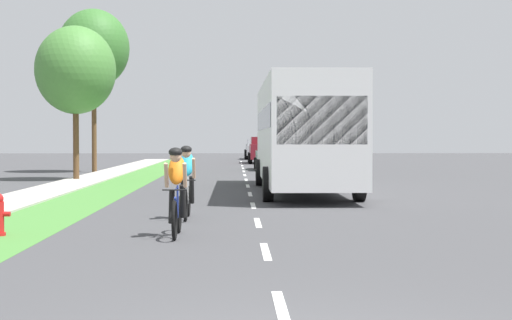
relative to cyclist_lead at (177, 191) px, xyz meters
The scene contains 12 objects.
ground_plane 12.31m from the cyclist_lead, 82.99° to the left, with size 120.00×120.00×0.00m, color #424244.
grass_verge 12.63m from the cyclist_lead, 104.69° to the left, with size 1.90×70.00×0.01m, color #478438.
sidewalk_concrete 13.21m from the cyclist_lead, 112.43° to the left, with size 1.78×70.00×0.10m, color #B2ADA3.
lane_markings_center 16.28m from the cyclist_lead, 84.71° to the left, with size 0.12×53.80×0.01m.
cyclist_lead is the anchor object (origin of this frame).
cyclist_trailing 2.98m from the cyclist_lead, 90.04° to the left, with size 0.42×1.72×1.58m.
bus_white 11.67m from the cyclist_lead, 74.09° to the left, with size 2.78×11.60×3.48m.
sedan_dark_green 28.36m from the cyclist_lead, 83.74° to the left, with size 1.98×4.30×1.52m.
suv_maroon 38.96m from the cyclist_lead, 85.56° to the left, with size 2.15×4.70×1.79m.
pickup_silver 48.82m from the cyclist_lead, 86.54° to the left, with size 2.22×5.10×1.64m.
street_tree_near 19.35m from the cyclist_lead, 106.72° to the left, with size 3.27×3.27×6.31m.
street_tree_far 26.50m from the cyclist_lead, 103.36° to the left, with size 3.55×3.55×8.15m.
Camera 1 is at (-0.48, -5.83, 1.75)m, focal length 54.31 mm.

